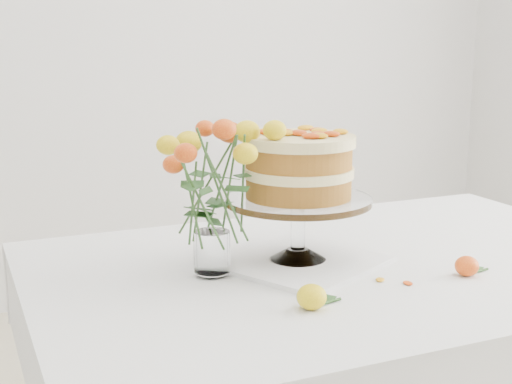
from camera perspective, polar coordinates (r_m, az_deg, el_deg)
table at (r=1.64m, az=7.68°, el=-8.17°), size 1.43×0.93×0.76m
napkin at (r=1.59m, az=3.34°, el=-5.52°), size 0.43×0.43×0.01m
cake_stand at (r=1.54m, az=3.43°, el=1.51°), size 0.32×0.32×0.29m
rose_vase at (r=1.45m, az=-3.63°, el=1.72°), size 0.33×0.33×0.38m
loose_rose_near at (r=1.32m, az=4.49°, el=-8.37°), size 0.10×0.06×0.05m
loose_rose_far at (r=1.56m, az=16.52°, el=-5.71°), size 0.09×0.05×0.04m
stray_petal_a at (r=1.48m, az=5.77°, el=-7.04°), size 0.03×0.02×0.00m
stray_petal_b at (r=1.49m, az=9.90°, el=-6.93°), size 0.03×0.02×0.00m
stray_petal_c at (r=1.48m, az=12.05°, el=-7.15°), size 0.03×0.02×0.00m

